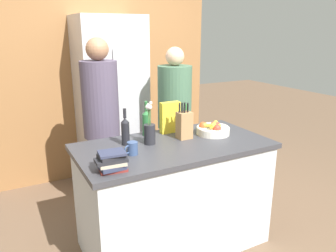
{
  "coord_description": "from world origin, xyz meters",
  "views": [
    {
      "loc": [
        -1.18,
        -2.12,
        1.76
      ],
      "look_at": [
        0.0,
        0.1,
        1.01
      ],
      "focal_mm": 35.0,
      "sensor_mm": 36.0,
      "label": 1
    }
  ],
  "objects_px": {
    "refrigerator": "(111,103)",
    "fruit_bowl": "(213,129)",
    "flower_vase": "(150,131)",
    "person_in_blue": "(175,116)",
    "coffee_mug": "(132,148)",
    "cereal_box": "(170,117)",
    "bottle_wine": "(146,122)",
    "person_at_sink": "(102,121)",
    "book_stack": "(112,161)",
    "knife_block": "(184,125)",
    "bottle_vinegar": "(185,119)",
    "bottle_oil": "(125,131)"
  },
  "relations": [
    {
      "from": "flower_vase",
      "to": "coffee_mug",
      "type": "distance_m",
      "value": 0.27
    },
    {
      "from": "flower_vase",
      "to": "cereal_box",
      "type": "xyz_separation_m",
      "value": [
        0.28,
        0.19,
        0.03
      ]
    },
    {
      "from": "refrigerator",
      "to": "person_in_blue",
      "type": "bearing_deg",
      "value": -53.49
    },
    {
      "from": "refrigerator",
      "to": "book_stack",
      "type": "relative_size",
      "value": 9.24
    },
    {
      "from": "refrigerator",
      "to": "bottle_oil",
      "type": "relative_size",
      "value": 6.6
    },
    {
      "from": "bottle_vinegar",
      "to": "bottle_oil",
      "type": "bearing_deg",
      "value": -167.04
    },
    {
      "from": "cereal_box",
      "to": "book_stack",
      "type": "xyz_separation_m",
      "value": [
        -0.71,
        -0.54,
        -0.07
      ]
    },
    {
      "from": "fruit_bowl",
      "to": "book_stack",
      "type": "bearing_deg",
      "value": -162.19
    },
    {
      "from": "cereal_box",
      "to": "person_in_blue",
      "type": "distance_m",
      "value": 0.6
    },
    {
      "from": "fruit_bowl",
      "to": "person_at_sink",
      "type": "distance_m",
      "value": 1.01
    },
    {
      "from": "fruit_bowl",
      "to": "flower_vase",
      "type": "height_order",
      "value": "flower_vase"
    },
    {
      "from": "knife_block",
      "to": "cereal_box",
      "type": "distance_m",
      "value": 0.2
    },
    {
      "from": "refrigerator",
      "to": "person_at_sink",
      "type": "bearing_deg",
      "value": -114.97
    },
    {
      "from": "bottle_oil",
      "to": "bottle_wine",
      "type": "bearing_deg",
      "value": 30.14
    },
    {
      "from": "knife_block",
      "to": "cereal_box",
      "type": "height_order",
      "value": "knife_block"
    },
    {
      "from": "coffee_mug",
      "to": "book_stack",
      "type": "bearing_deg",
      "value": -137.45
    },
    {
      "from": "refrigerator",
      "to": "flower_vase",
      "type": "height_order",
      "value": "refrigerator"
    },
    {
      "from": "refrigerator",
      "to": "fruit_bowl",
      "type": "relative_size",
      "value": 6.74
    },
    {
      "from": "knife_block",
      "to": "coffee_mug",
      "type": "height_order",
      "value": "knife_block"
    },
    {
      "from": "flower_vase",
      "to": "coffee_mug",
      "type": "relative_size",
      "value": 3.03
    },
    {
      "from": "flower_vase",
      "to": "book_stack",
      "type": "bearing_deg",
      "value": -140.46
    },
    {
      "from": "bottle_wine",
      "to": "cereal_box",
      "type": "bearing_deg",
      "value": -5.95
    },
    {
      "from": "refrigerator",
      "to": "knife_block",
      "type": "distance_m",
      "value": 1.34
    },
    {
      "from": "fruit_bowl",
      "to": "knife_block",
      "type": "bearing_deg",
      "value": 176.36
    },
    {
      "from": "flower_vase",
      "to": "bottle_wine",
      "type": "height_order",
      "value": "flower_vase"
    },
    {
      "from": "bottle_vinegar",
      "to": "person_at_sink",
      "type": "bearing_deg",
      "value": 149.26
    },
    {
      "from": "coffee_mug",
      "to": "bottle_wine",
      "type": "height_order",
      "value": "bottle_wine"
    },
    {
      "from": "book_stack",
      "to": "bottle_vinegar",
      "type": "bearing_deg",
      "value": 32.77
    },
    {
      "from": "cereal_box",
      "to": "person_at_sink",
      "type": "xyz_separation_m",
      "value": [
        -0.48,
        0.42,
        -0.07
      ]
    },
    {
      "from": "cereal_box",
      "to": "flower_vase",
      "type": "bearing_deg",
      "value": -146.46
    },
    {
      "from": "fruit_bowl",
      "to": "person_in_blue",
      "type": "bearing_deg",
      "value": 88.61
    },
    {
      "from": "cereal_box",
      "to": "coffee_mug",
      "type": "distance_m",
      "value": 0.6
    },
    {
      "from": "person_at_sink",
      "to": "flower_vase",
      "type": "bearing_deg",
      "value": -66.15
    },
    {
      "from": "person_in_blue",
      "to": "book_stack",
      "type": "bearing_deg",
      "value": -158.51
    },
    {
      "from": "refrigerator",
      "to": "cereal_box",
      "type": "relative_size",
      "value": 7.09
    },
    {
      "from": "book_stack",
      "to": "flower_vase",
      "type": "bearing_deg",
      "value": 39.54
    },
    {
      "from": "coffee_mug",
      "to": "person_at_sink",
      "type": "relative_size",
      "value": 0.07
    },
    {
      "from": "bottle_wine",
      "to": "bottle_vinegar",
      "type": "bearing_deg",
      "value": 0.63
    },
    {
      "from": "refrigerator",
      "to": "person_in_blue",
      "type": "xyz_separation_m",
      "value": [
        0.47,
        -0.64,
        -0.06
      ]
    },
    {
      "from": "coffee_mug",
      "to": "fruit_bowl",
      "type": "bearing_deg",
      "value": 8.99
    },
    {
      "from": "bottle_oil",
      "to": "bottle_vinegar",
      "type": "height_order",
      "value": "bottle_oil"
    },
    {
      "from": "flower_vase",
      "to": "bottle_vinegar",
      "type": "height_order",
      "value": "flower_vase"
    },
    {
      "from": "person_at_sink",
      "to": "bottle_vinegar",
      "type": "bearing_deg",
      "value": -25.45
    },
    {
      "from": "knife_block",
      "to": "refrigerator",
      "type": "bearing_deg",
      "value": 97.68
    },
    {
      "from": "bottle_wine",
      "to": "person_in_blue",
      "type": "xyz_separation_m",
      "value": [
        0.53,
        0.47,
        -0.12
      ]
    },
    {
      "from": "person_in_blue",
      "to": "coffee_mug",
      "type": "bearing_deg",
      "value": -157.87
    },
    {
      "from": "fruit_bowl",
      "to": "bottle_wine",
      "type": "height_order",
      "value": "bottle_wine"
    },
    {
      "from": "book_stack",
      "to": "bottle_vinegar",
      "type": "relative_size",
      "value": 0.9
    },
    {
      "from": "knife_block",
      "to": "person_in_blue",
      "type": "distance_m",
      "value": 0.76
    },
    {
      "from": "knife_block",
      "to": "person_in_blue",
      "type": "bearing_deg",
      "value": 66.97
    }
  ]
}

